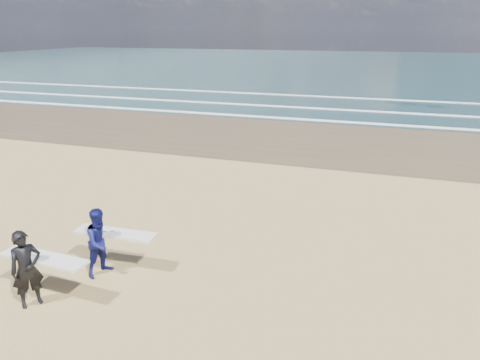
% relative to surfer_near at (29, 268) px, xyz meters
% --- Properties ---
extents(ocean, '(220.00, 100.00, 0.02)m').
position_rel_surfer_near_xyz_m(ocean, '(19.26, 72.30, -0.94)').
color(ocean, '#1B383D').
rests_on(ocean, ground).
extents(surfer_near, '(2.22, 1.07, 1.87)m').
position_rel_surfer_near_xyz_m(surfer_near, '(0.00, 0.00, 0.00)').
color(surfer_near, black).
rests_on(surfer_near, ground).
extents(surfer_far, '(2.22, 1.20, 1.83)m').
position_rel_surfer_near_xyz_m(surfer_far, '(0.78, 1.68, -0.03)').
color(surfer_far, '#0E1251').
rests_on(surfer_far, ground).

